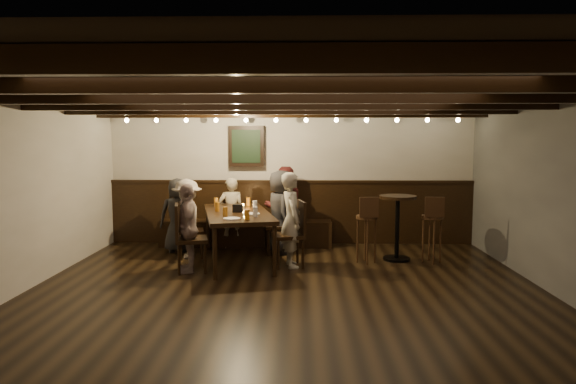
{
  "coord_description": "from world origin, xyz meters",
  "views": [
    {
      "loc": [
        0.17,
        -5.7,
        1.89
      ],
      "look_at": [
        -0.01,
        1.3,
        1.16
      ],
      "focal_mm": 32.0,
      "sensor_mm": 36.0,
      "label": 1
    }
  ],
  "objects_px": {
    "chair_left_near": "(190,241)",
    "person_right_far": "(292,220)",
    "chair_left_far": "(190,251)",
    "chair_right_near": "(279,236)",
    "person_bench_left": "(178,215)",
    "person_left_far": "(188,228)",
    "high_top_table": "(397,218)",
    "chair_right_far": "(290,247)",
    "person_right_near": "(280,212)",
    "bar_stool_right": "(432,238)",
    "person_bench_right": "(284,207)",
    "person_left_near": "(187,218)",
    "bar_stool_left": "(366,238)",
    "person_bench_centre": "(231,213)",
    "dining_table": "(237,216)"
  },
  "relations": [
    {
      "from": "person_left_near",
      "to": "person_left_far",
      "type": "relative_size",
      "value": 0.99
    },
    {
      "from": "person_left_far",
      "to": "bar_stool_left",
      "type": "xyz_separation_m",
      "value": [
        2.6,
        0.58,
        -0.25
      ]
    },
    {
      "from": "chair_left_near",
      "to": "person_right_far",
      "type": "bearing_deg",
      "value": 58.5
    },
    {
      "from": "person_bench_centre",
      "to": "bar_stool_left",
      "type": "xyz_separation_m",
      "value": [
        2.2,
        -1.05,
        -0.23
      ]
    },
    {
      "from": "bar_stool_left",
      "to": "person_right_far",
      "type": "bearing_deg",
      "value": -172.88
    },
    {
      "from": "person_bench_right",
      "to": "person_right_far",
      "type": "height_order",
      "value": "person_bench_right"
    },
    {
      "from": "person_left_far",
      "to": "person_right_far",
      "type": "bearing_deg",
      "value": 90.0
    },
    {
      "from": "chair_left_near",
      "to": "chair_right_far",
      "type": "relative_size",
      "value": 0.9
    },
    {
      "from": "person_bench_right",
      "to": "person_left_near",
      "type": "relative_size",
      "value": 1.12
    },
    {
      "from": "chair_left_near",
      "to": "person_left_near",
      "type": "distance_m",
      "value": 0.36
    },
    {
      "from": "chair_left_near",
      "to": "person_bench_centre",
      "type": "height_order",
      "value": "person_bench_centre"
    },
    {
      "from": "person_right_far",
      "to": "chair_left_near",
      "type": "bearing_deg",
      "value": 58.5
    },
    {
      "from": "dining_table",
      "to": "bar_stool_left",
      "type": "xyz_separation_m",
      "value": [
        1.97,
        -0.03,
        -0.33
      ]
    },
    {
      "from": "chair_left_near",
      "to": "person_left_far",
      "type": "xyz_separation_m",
      "value": [
        0.17,
        -0.88,
        0.36
      ]
    },
    {
      "from": "chair_left_far",
      "to": "chair_right_near",
      "type": "relative_size",
      "value": 1.02
    },
    {
      "from": "person_left_far",
      "to": "chair_left_far",
      "type": "bearing_deg",
      "value": 90.0
    },
    {
      "from": "chair_right_near",
      "to": "person_right_near",
      "type": "relative_size",
      "value": 0.69
    },
    {
      "from": "chair_left_near",
      "to": "high_top_table",
      "type": "distance_m",
      "value": 3.29
    },
    {
      "from": "person_right_near",
      "to": "chair_right_near",
      "type": "bearing_deg",
      "value": 90.0
    },
    {
      "from": "person_bench_left",
      "to": "person_bench_centre",
      "type": "height_order",
      "value": "person_bench_left"
    },
    {
      "from": "person_bench_left",
      "to": "high_top_table",
      "type": "distance_m",
      "value": 3.58
    },
    {
      "from": "person_bench_left",
      "to": "chair_right_near",
      "type": "bearing_deg",
      "value": 164.48
    },
    {
      "from": "person_bench_left",
      "to": "high_top_table",
      "type": "bearing_deg",
      "value": 159.02
    },
    {
      "from": "chair_left_far",
      "to": "high_top_table",
      "type": "distance_m",
      "value": 3.18
    },
    {
      "from": "person_left_near",
      "to": "bar_stool_left",
      "type": "xyz_separation_m",
      "value": [
        2.8,
        -0.3,
        -0.25
      ]
    },
    {
      "from": "dining_table",
      "to": "chair_left_near",
      "type": "xyz_separation_m",
      "value": [
        -0.8,
        0.28,
        -0.44
      ]
    },
    {
      "from": "chair_left_near",
      "to": "person_right_far",
      "type": "distance_m",
      "value": 1.78
    },
    {
      "from": "chair_right_near",
      "to": "person_bench_left",
      "type": "height_order",
      "value": "person_bench_left"
    },
    {
      "from": "person_bench_left",
      "to": "person_bench_right",
      "type": "bearing_deg",
      "value": -180.0
    },
    {
      "from": "chair_left_near",
      "to": "person_right_near",
      "type": "height_order",
      "value": "person_right_near"
    },
    {
      "from": "chair_right_far",
      "to": "bar_stool_right",
      "type": "height_order",
      "value": "bar_stool_right"
    },
    {
      "from": "high_top_table",
      "to": "person_bench_left",
      "type": "bearing_deg",
      "value": 171.95
    },
    {
      "from": "chair_right_near",
      "to": "person_bench_right",
      "type": "bearing_deg",
      "value": -21.79
    },
    {
      "from": "person_bench_right",
      "to": "person_right_near",
      "type": "height_order",
      "value": "person_bench_right"
    },
    {
      "from": "chair_left_near",
      "to": "person_right_far",
      "type": "xyz_separation_m",
      "value": [
        1.63,
        -0.55,
        0.43
      ]
    },
    {
      "from": "bar_stool_left",
      "to": "person_bench_right",
      "type": "bearing_deg",
      "value": 134.47
    },
    {
      "from": "chair_right_far",
      "to": "person_bench_centre",
      "type": "distance_m",
      "value": 1.69
    },
    {
      "from": "person_bench_left",
      "to": "person_bench_centre",
      "type": "xyz_separation_m",
      "value": [
        0.84,
        0.35,
        -0.01
      ]
    },
    {
      "from": "person_bench_left",
      "to": "bar_stool_left",
      "type": "height_order",
      "value": "person_bench_left"
    },
    {
      "from": "chair_left_far",
      "to": "person_right_far",
      "type": "height_order",
      "value": "person_right_far"
    },
    {
      "from": "chair_right_far",
      "to": "person_bench_right",
      "type": "xyz_separation_m",
      "value": [
        -0.13,
        1.36,
        0.41
      ]
    },
    {
      "from": "chair_right_near",
      "to": "chair_right_far",
      "type": "relative_size",
      "value": 0.98
    },
    {
      "from": "person_bench_left",
      "to": "dining_table",
      "type": "bearing_deg",
      "value": 135.0
    },
    {
      "from": "chair_right_far",
      "to": "person_left_far",
      "type": "xyz_separation_m",
      "value": [
        -1.43,
        -0.33,
        0.33
      ]
    },
    {
      "from": "person_right_near",
      "to": "person_right_far",
      "type": "height_order",
      "value": "person_right_far"
    },
    {
      "from": "chair_right_far",
      "to": "person_right_near",
      "type": "distance_m",
      "value": 0.98
    },
    {
      "from": "person_bench_left",
      "to": "person_bench_right",
      "type": "relative_size",
      "value": 0.88
    },
    {
      "from": "chair_right_near",
      "to": "person_bench_right",
      "type": "distance_m",
      "value": 0.64
    },
    {
      "from": "person_left_far",
      "to": "high_top_table",
      "type": "xyz_separation_m",
      "value": [
        3.1,
        0.78,
        0.03
      ]
    },
    {
      "from": "chair_right_near",
      "to": "chair_left_far",
      "type": "bearing_deg",
      "value": 122.0
    }
  ]
}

